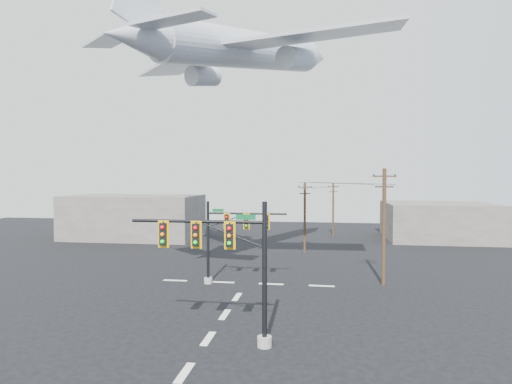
% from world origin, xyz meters
% --- Properties ---
extents(ground, '(120.00, 120.00, 0.00)m').
position_xyz_m(ground, '(0.00, 0.00, 0.00)').
color(ground, black).
rests_on(ground, ground).
extents(lane_markings, '(14.00, 21.20, 0.01)m').
position_xyz_m(lane_markings, '(0.00, 5.33, 0.01)').
color(lane_markings, silver).
rests_on(lane_markings, ground).
extents(signal_mast_near, '(7.35, 0.81, 7.35)m').
position_xyz_m(signal_mast_near, '(1.33, -0.68, 4.17)').
color(signal_mast_near, gray).
rests_on(signal_mast_near, ground).
extents(signal_mast_far, '(6.67, 0.73, 6.63)m').
position_xyz_m(signal_mast_far, '(-1.45, 11.42, 3.76)').
color(signal_mast_far, gray).
rests_on(signal_mast_far, ground).
extents(utility_pole_a, '(1.85, 0.31, 9.26)m').
position_xyz_m(utility_pole_a, '(10.84, 12.96, 4.84)').
color(utility_pole_a, '#432C1D').
rests_on(utility_pole_a, ground).
extents(utility_pole_b, '(1.61, 0.40, 7.98)m').
position_xyz_m(utility_pole_b, '(4.15, 26.66, 4.18)').
color(utility_pole_b, '#432C1D').
rests_on(utility_pole_b, ground).
extents(utility_pole_c, '(1.57, 0.43, 7.72)m').
position_xyz_m(utility_pole_c, '(7.72, 40.13, 4.04)').
color(utility_pole_c, '#432C1D').
rests_on(utility_pole_c, ground).
extents(power_lines, '(8.26, 27.17, 0.75)m').
position_xyz_m(power_lines, '(6.75, 26.30, 7.65)').
color(power_lines, black).
extents(airliner, '(24.51, 26.77, 7.70)m').
position_xyz_m(airliner, '(-0.36, 14.41, 19.33)').
color(airliner, silver).
extents(building_left, '(18.00, 10.00, 6.00)m').
position_xyz_m(building_left, '(-20.00, 35.00, 3.00)').
color(building_left, slate).
rests_on(building_left, ground).
extents(building_right, '(14.00, 12.00, 5.00)m').
position_xyz_m(building_right, '(22.00, 40.00, 2.50)').
color(building_right, slate).
rests_on(building_right, ground).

